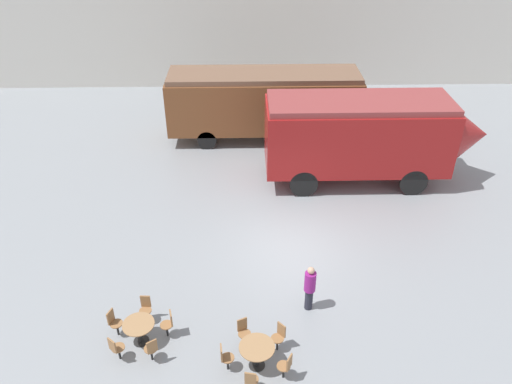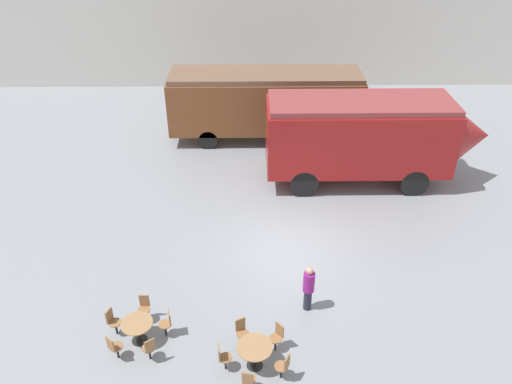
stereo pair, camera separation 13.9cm
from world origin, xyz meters
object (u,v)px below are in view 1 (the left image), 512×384
(cafe_table_mid, at_px, (139,328))
(passenger_coach_wooden, at_px, (264,101))
(streamlined_locomotive, at_px, (374,134))
(cafe_table_near, at_px, (257,350))
(visitor_person, at_px, (310,287))
(cafe_chair_0, at_px, (279,335))

(cafe_table_mid, bearing_deg, passenger_coach_wooden, 72.96)
(passenger_coach_wooden, bearing_deg, cafe_table_mid, -107.04)
(streamlined_locomotive, relative_size, cafe_table_mid, 10.25)
(cafe_table_near, distance_m, visitor_person, 2.62)
(cafe_table_near, relative_size, cafe_table_mid, 1.07)
(passenger_coach_wooden, height_order, streamlined_locomotive, streamlined_locomotive)
(passenger_coach_wooden, distance_m, cafe_table_near, 13.69)
(passenger_coach_wooden, relative_size, cafe_table_near, 9.55)
(cafe_table_near, relative_size, cafe_chair_0, 1.09)
(streamlined_locomotive, distance_m, cafe_table_mid, 12.02)
(passenger_coach_wooden, relative_size, streamlined_locomotive, 1.00)
(cafe_chair_0, bearing_deg, cafe_table_mid, -47.28)
(cafe_chair_0, bearing_deg, streamlined_locomotive, -158.71)
(streamlined_locomotive, xyz_separation_m, cafe_table_mid, (-8.23, -8.62, -1.58))
(cafe_table_mid, relative_size, cafe_chair_0, 1.02)
(streamlined_locomotive, xyz_separation_m, cafe_table_near, (-5.00, -9.50, -1.53))
(streamlined_locomotive, distance_m, visitor_person, 8.28)
(visitor_person, bearing_deg, passenger_coach_wooden, 94.62)
(cafe_chair_0, height_order, visitor_person, visitor_person)
(passenger_coach_wooden, bearing_deg, visitor_person, -85.38)
(cafe_chair_0, distance_m, visitor_person, 1.82)
(cafe_table_near, xyz_separation_m, cafe_table_mid, (-3.23, 0.89, -0.04))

